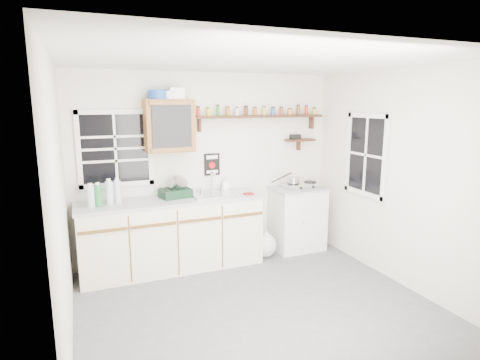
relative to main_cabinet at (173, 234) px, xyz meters
name	(u,v)px	position (x,y,z in m)	size (l,w,h in m)	color
room	(257,190)	(0.58, -1.30, 0.79)	(3.64, 3.24, 2.54)	#4E4E51
main_cabinet	(173,234)	(0.00, 0.00, 0.00)	(2.31, 0.63, 0.92)	beige
right_cabinet	(297,218)	(1.83, 0.03, -0.01)	(0.73, 0.57, 0.91)	silver
sink	(212,194)	(0.54, 0.01, 0.47)	(0.52, 0.44, 0.29)	#B1B2B6
upper_cabinet	(169,126)	(0.03, 0.14, 1.36)	(0.60, 0.32, 0.65)	#5A3016
upper_cabinet_clutter	(165,94)	(0.00, 0.14, 1.75)	(0.44, 0.24, 0.14)	#1945A3
spice_shelf	(260,115)	(1.31, 0.21, 1.47)	(1.91, 0.18, 0.35)	black
secondary_shelf	(298,140)	(1.94, 0.22, 1.12)	(0.45, 0.16, 0.24)	black
warning_sign	(212,164)	(0.63, 0.29, 0.82)	(0.22, 0.02, 0.30)	black
window_back	(115,149)	(-0.62, 0.29, 1.09)	(0.93, 0.03, 0.98)	black
window_right	(366,155)	(2.37, -0.75, 0.99)	(0.03, 0.78, 1.08)	black
water_bottles	(104,194)	(-0.80, -0.01, 0.60)	(0.39, 0.18, 0.31)	#A9BDC6
dish_rack	(176,190)	(0.08, 0.07, 0.55)	(0.41, 0.34, 0.28)	black
soap_bottle	(225,184)	(0.80, 0.21, 0.55)	(0.09, 0.09, 0.19)	white
rag	(249,194)	(1.00, -0.14, 0.47)	(0.12, 0.10, 0.02)	maroon
hotplate	(302,185)	(1.89, 0.01, 0.49)	(0.56, 0.30, 0.08)	#B1B2B6
saucepan	(293,180)	(1.74, 0.01, 0.57)	(0.37, 0.19, 0.16)	#B1B2B6
trash_bag	(265,245)	(1.25, -0.13, -0.28)	(0.37, 0.33, 0.42)	silver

